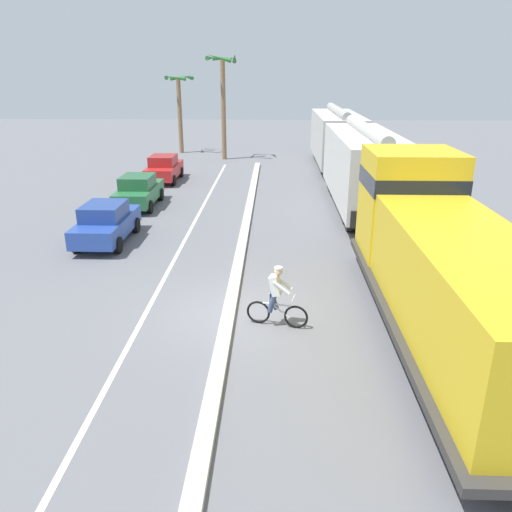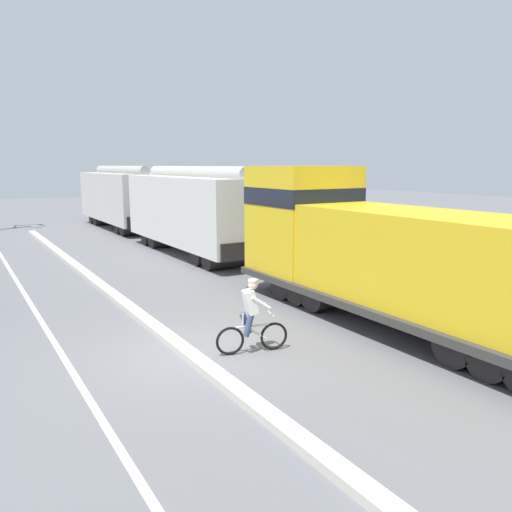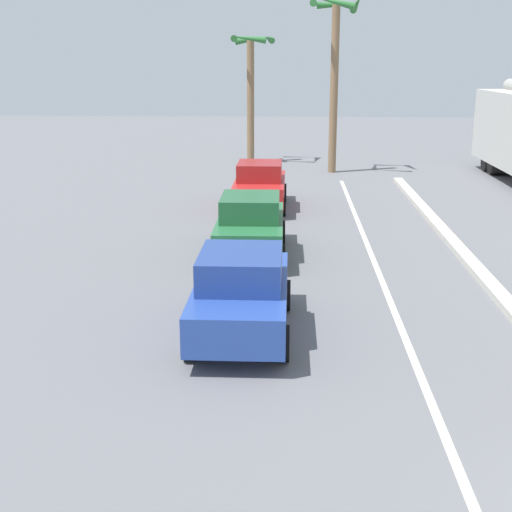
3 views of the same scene
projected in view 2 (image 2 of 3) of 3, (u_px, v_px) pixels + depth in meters
name	position (u px, v px, depth m)	size (l,w,h in m)	color
ground_plane	(186.00, 354.00, 11.30)	(120.00, 120.00, 0.00)	slate
median_curb	(112.00, 294.00, 16.32)	(0.36, 36.00, 0.16)	beige
lane_stripe	(32.00, 307.00, 15.10)	(0.14, 36.00, 0.01)	silver
locomotive	(381.00, 256.00, 13.52)	(3.10, 11.61, 4.20)	gold
hopper_car_lead	(194.00, 211.00, 23.66)	(2.90, 10.60, 4.18)	silver
hopper_car_middle	(121.00, 198.00, 33.39)	(2.90, 10.60, 4.18)	beige
cyclist	(251.00, 318.00, 11.28)	(1.68, 0.57, 1.71)	black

